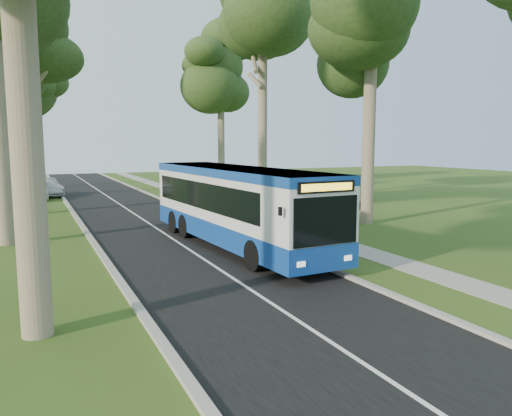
# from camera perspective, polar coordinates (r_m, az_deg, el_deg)

# --- Properties ---
(ground) EXTENTS (120.00, 120.00, 0.00)m
(ground) POSITION_cam_1_polar(r_m,az_deg,el_deg) (19.43, 5.45, -5.89)
(ground) COLOR #2D4A17
(ground) RESTS_ON ground
(road) EXTENTS (7.00, 100.00, 0.02)m
(road) POSITION_cam_1_polar(r_m,az_deg,el_deg) (27.38, -11.64, -2.07)
(road) COLOR black
(road) RESTS_ON ground
(kerb_east) EXTENTS (0.25, 100.00, 0.12)m
(kerb_east) POSITION_cam_1_polar(r_m,az_deg,el_deg) (28.35, -4.74, -1.52)
(kerb_east) COLOR #9E9B93
(kerb_east) RESTS_ON ground
(kerb_west) EXTENTS (0.25, 100.00, 0.12)m
(kerb_west) POSITION_cam_1_polar(r_m,az_deg,el_deg) (26.82, -18.95, -2.42)
(kerb_west) COLOR #9E9B93
(kerb_west) RESTS_ON ground
(centre_line) EXTENTS (0.12, 100.00, 0.00)m
(centre_line) POSITION_cam_1_polar(r_m,az_deg,el_deg) (27.38, -11.64, -2.05)
(centre_line) COLOR white
(centre_line) RESTS_ON road
(footpath) EXTENTS (1.50, 100.00, 0.02)m
(footpath) POSITION_cam_1_polar(r_m,az_deg,el_deg) (29.50, 0.75, -1.24)
(footpath) COLOR gray
(footpath) RESTS_ON ground
(bus) EXTENTS (3.51, 13.09, 3.43)m
(bus) POSITION_cam_1_polar(r_m,az_deg,el_deg) (21.35, -2.28, 0.20)
(bus) COLOR silver
(bus) RESTS_ON ground
(bus_stop_sign) EXTENTS (0.14, 0.37, 2.68)m
(bus_stop_sign) POSITION_cam_1_polar(r_m,az_deg,el_deg) (20.60, 4.05, -0.40)
(bus_stop_sign) COLOR gray
(bus_stop_sign) RESTS_ON ground
(bus_shelter) EXTENTS (1.85, 3.34, 2.84)m
(bus_shelter) POSITION_cam_1_polar(r_m,az_deg,el_deg) (24.27, 2.11, 1.63)
(bus_shelter) COLOR black
(bus_shelter) RESTS_ON ground
(litter_bin) EXTENTS (0.53, 0.53, 0.93)m
(litter_bin) POSITION_cam_1_polar(r_m,az_deg,el_deg) (26.18, 1.40, -1.34)
(litter_bin) COLOR black
(litter_bin) RESTS_ON ground
(car_white) EXTENTS (2.19, 4.97, 1.66)m
(car_white) POSITION_cam_1_polar(r_m,az_deg,el_deg) (43.03, -23.90, 1.98)
(car_white) COLOR white
(car_white) RESTS_ON ground
(car_silver) EXTENTS (2.78, 4.91, 1.53)m
(car_silver) POSITION_cam_1_polar(r_m,az_deg,el_deg) (45.10, -22.90, 2.17)
(car_silver) COLOR #9EA0A5
(car_silver) RESTS_ON ground
(tree_west_c) EXTENTS (5.20, 5.20, 14.27)m
(tree_west_c) POSITION_cam_1_polar(r_m,az_deg,el_deg) (34.87, -24.54, 16.89)
(tree_west_c) COLOR #7A6B56
(tree_west_c) RESTS_ON ground
(tree_west_e) EXTENTS (5.20, 5.20, 16.40)m
(tree_west_e) POSITION_cam_1_polar(r_m,az_deg,el_deg) (54.88, -24.22, 14.87)
(tree_west_e) COLOR #7A6B56
(tree_west_e) RESTS_ON ground
(tree_east_b) EXTENTS (5.20, 5.20, 15.35)m
(tree_east_b) POSITION_cam_1_polar(r_m,az_deg,el_deg) (28.91, 13.16, 21.08)
(tree_east_b) COLOR #7A6B56
(tree_east_b) RESTS_ON ground
(tree_east_c) EXTENTS (5.20, 5.20, 15.71)m
(tree_east_c) POSITION_cam_1_polar(r_m,az_deg,el_deg) (38.68, 0.77, 18.14)
(tree_east_c) COLOR #7A6B56
(tree_east_c) RESTS_ON ground
(tree_east_d) EXTENTS (5.20, 5.20, 14.87)m
(tree_east_d) POSITION_cam_1_polar(r_m,az_deg,el_deg) (49.96, -4.07, 14.99)
(tree_east_d) COLOR #7A6B56
(tree_east_d) RESTS_ON ground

